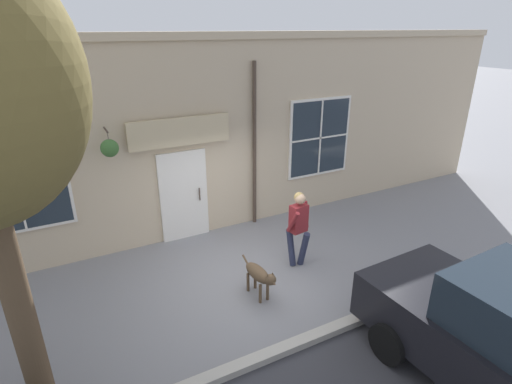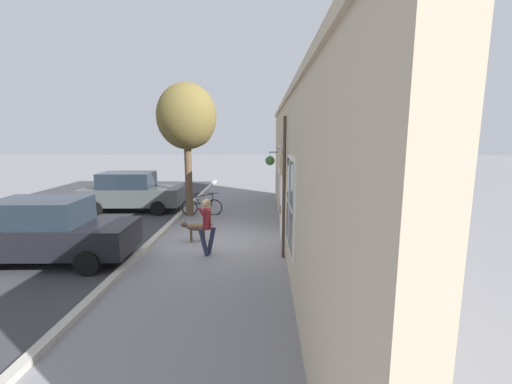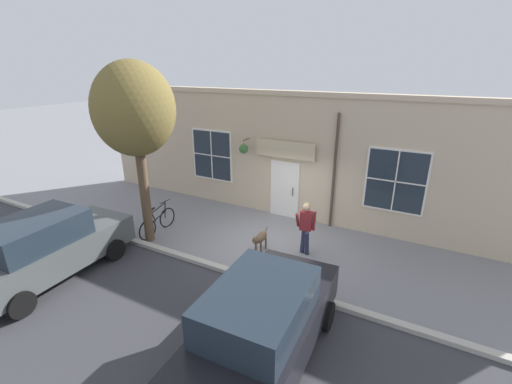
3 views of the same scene
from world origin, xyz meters
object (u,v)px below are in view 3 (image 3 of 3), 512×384
Objects in this scene: street_tree_by_curb at (136,114)px; parked_car_nearest_curb at (45,248)px; parked_car_mid_block at (262,324)px; pedestrian_walking at (306,224)px; leaning_bicycle at (158,222)px; dog_on_leash at (260,238)px.

street_tree_by_curb reaches higher than parked_car_nearest_curb.
street_tree_by_curb reaches higher than parked_car_mid_block.
parked_car_nearest_curb is (4.33, -5.53, -0.09)m from pedestrian_walking.
leaning_bicycle is 0.40× the size of parked_car_nearest_curb.
dog_on_leash is at bearing -151.91° from parked_car_mid_block.
parked_car_nearest_curb is at bearing -51.90° from pedestrian_walking.
parked_car_mid_block is at bearing 28.09° from dog_on_leash.
pedestrian_walking reaches higher than leaning_bicycle.
street_tree_by_curb is 3.65m from leaning_bicycle.
parked_car_mid_block is (3.55, 1.90, 0.40)m from dog_on_leash.
leaning_bicycle is (-0.45, -0.09, -3.62)m from street_tree_by_curb.
dog_on_leash is (0.59, -1.19, -0.50)m from pedestrian_walking.
leaning_bicycle is at bearing 167.82° from parked_car_nearest_curb.
street_tree_by_curb is 1.25× the size of parked_car_nearest_curb.
leaning_bicycle is at bearing -168.06° from street_tree_by_curb.
parked_car_nearest_curb is 1.00× the size of parked_car_mid_block.
street_tree_by_curb is (0.90, -3.53, 3.53)m from dog_on_leash.
parked_car_mid_block reaches higher than dog_on_leash.
leaning_bicycle reaches higher than dog_on_leash.
pedestrian_walking is 7.03m from parked_car_nearest_curb.
parked_car_nearest_curb is at bearing -49.16° from dog_on_leash.
leaning_bicycle is 0.40× the size of parked_car_mid_block.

